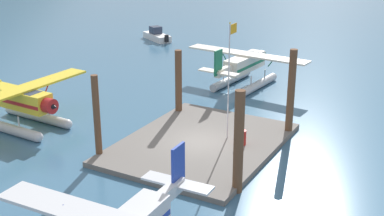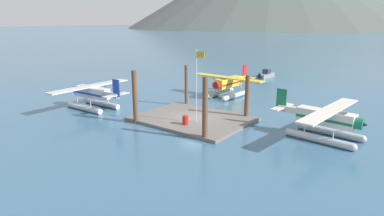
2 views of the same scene
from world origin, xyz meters
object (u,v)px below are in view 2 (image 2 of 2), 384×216
at_px(flagpole, 197,79).
at_px(boat_grey_open_north, 266,75).
at_px(fuel_drum, 185,120).
at_px(seaplane_cream_stbd_fwd, 325,121).
at_px(seaplane_silver_port_aft, 92,95).
at_px(seaplane_yellow_bow_left, 228,85).

bearing_deg(flagpole, boat_grey_open_north, 102.78).
bearing_deg(fuel_drum, seaplane_cream_stbd_fwd, 22.74).
xyz_separation_m(fuel_drum, seaplane_cream_stbd_fwd, (11.50, 4.82, 0.84)).
bearing_deg(seaplane_cream_stbd_fwd, seaplane_silver_port_aft, -166.56).
distance_m(flagpole, boat_grey_open_north, 31.14).
xyz_separation_m(fuel_drum, boat_grey_open_north, (-6.25, 31.22, -0.25)).
height_order(seaplane_cream_stbd_fwd, boat_grey_open_north, seaplane_cream_stbd_fwd).
distance_m(seaplane_cream_stbd_fwd, seaplane_yellow_bow_left, 17.71).
xyz_separation_m(seaplane_silver_port_aft, boat_grey_open_north, (6.71, 32.25, -1.09)).
bearing_deg(seaplane_cream_stbd_fwd, boat_grey_open_north, 123.90).
bearing_deg(flagpole, fuel_drum, -117.34).
bearing_deg(seaplane_yellow_bow_left, boat_grey_open_north, 98.35).
bearing_deg(flagpole, seaplane_cream_stbd_fwd, 18.70).
height_order(seaplane_silver_port_aft, seaplane_yellow_bow_left, same).
bearing_deg(seaplane_silver_port_aft, flagpole, 9.01).
height_order(flagpole, seaplane_silver_port_aft, flagpole).
relative_size(seaplane_cream_stbd_fwd, boat_grey_open_north, 2.14).
height_order(seaplane_cream_stbd_fwd, seaplane_yellow_bow_left, same).
distance_m(fuel_drum, seaplane_silver_port_aft, 13.02).
distance_m(fuel_drum, boat_grey_open_north, 31.84).
xyz_separation_m(flagpole, boat_grey_open_north, (-6.83, 30.10, -4.12)).
height_order(flagpole, seaplane_yellow_bow_left, flagpole).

